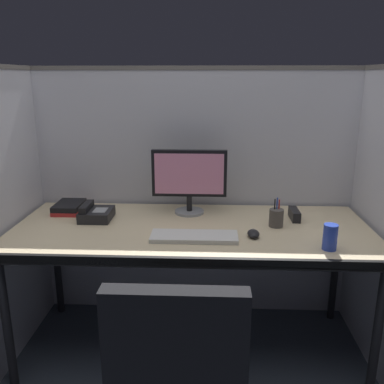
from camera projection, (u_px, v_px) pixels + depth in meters
ground_plane at (189, 383)px, 2.10m from camera, size 8.00×8.00×0.00m
cubicle_partition_rear at (195, 195)px, 2.60m from camera, size 2.21×0.06×1.57m
desk at (191, 237)px, 2.19m from camera, size 1.90×0.80×0.74m
monitor_center at (189, 177)px, 2.36m from camera, size 0.43×0.17×0.37m
keyboard_main at (194, 237)px, 2.03m from camera, size 0.43×0.15×0.02m
computer_mouse at (253, 234)px, 2.05m from camera, size 0.06×0.10×0.04m
red_stapler at (294, 214)px, 2.30m from camera, size 0.04×0.15×0.06m
desk_phone at (96, 214)px, 2.30m from camera, size 0.17×0.19×0.09m
soda_can at (330, 237)px, 1.89m from camera, size 0.07×0.07×0.12m
pen_cup at (276, 218)px, 2.19m from camera, size 0.08×0.08×0.16m
book_stack at (69, 207)px, 2.43m from camera, size 0.15×0.21×0.05m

